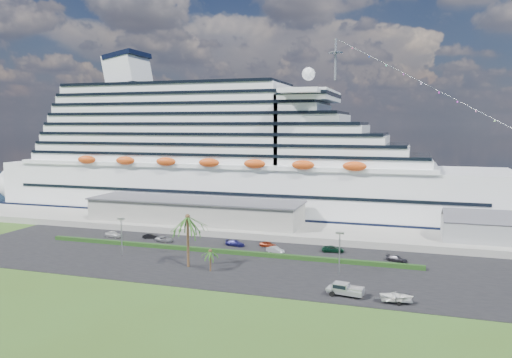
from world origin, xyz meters
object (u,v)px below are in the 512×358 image
(parked_car_3, at_px, (235,243))
(boat_trailer, at_px, (397,297))
(cruise_ship, at_px, (235,163))
(pickup_truck, at_px, (345,289))

(parked_car_3, xyz_separation_m, boat_trailer, (38.00, -28.24, 0.46))
(parked_car_3, height_order, boat_trailer, boat_trailer)
(cruise_ship, xyz_separation_m, boat_trailer, (52.63, -68.97, -15.42))
(cruise_ship, distance_m, boat_trailer, 88.12)
(cruise_ship, height_order, parked_car_3, cruise_ship)
(cruise_ship, relative_size, boat_trailer, 30.54)
(parked_car_3, bearing_deg, pickup_truck, -124.31)
(parked_car_3, height_order, pickup_truck, pickup_truck)
(parked_car_3, distance_m, pickup_truck, 40.10)
(parked_car_3, bearing_deg, boat_trailer, -118.38)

